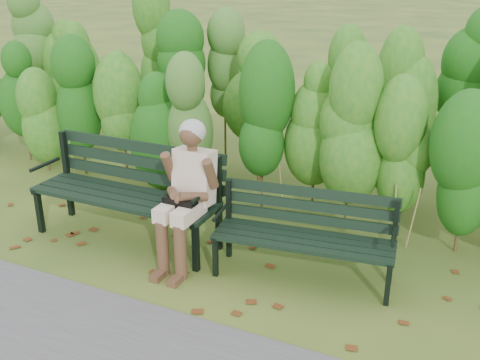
% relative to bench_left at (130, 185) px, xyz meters
% --- Properties ---
extents(ground, '(80.00, 80.00, 0.00)m').
position_rel_bench_left_xyz_m(ground, '(1.15, -0.08, -0.60)').
color(ground, '#29451A').
extents(hedge_band, '(11.04, 1.67, 2.42)m').
position_rel_bench_left_xyz_m(hedge_band, '(1.15, 1.78, 0.66)').
color(hedge_band, '#47381E').
rests_on(hedge_band, ground).
extents(leaf_litter, '(5.79, 2.20, 0.01)m').
position_rel_bench_left_xyz_m(leaf_litter, '(1.09, -0.02, -0.60)').
color(leaf_litter, '#5C3013').
rests_on(leaf_litter, ground).
extents(bench_left, '(2.04, 0.68, 1.02)m').
position_rel_bench_left_xyz_m(bench_left, '(0.00, 0.00, 0.00)').
color(bench_left, black).
rests_on(bench_left, ground).
extents(bench_right, '(1.71, 0.75, 0.83)m').
position_rel_bench_left_xyz_m(bench_right, '(1.93, 0.04, -0.11)').
color(bench_right, black).
rests_on(bench_right, ground).
extents(seated_woman, '(0.55, 0.80, 1.42)m').
position_rel_bench_left_xyz_m(seated_woman, '(0.82, -0.20, 0.21)').
color(seated_woman, beige).
rests_on(seated_woman, ground).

